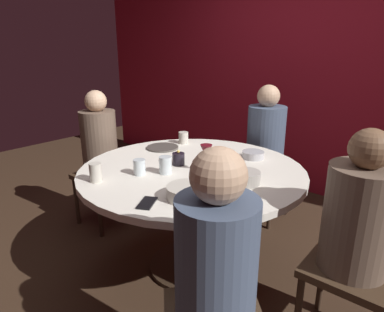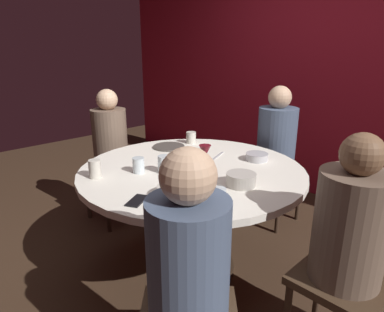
{
  "view_description": "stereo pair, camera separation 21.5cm",
  "coord_description": "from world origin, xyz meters",
  "px_view_note": "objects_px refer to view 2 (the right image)",
  "views": [
    {
      "loc": [
        1.31,
        -1.58,
        1.5
      ],
      "look_at": [
        0.0,
        0.0,
        0.83
      ],
      "focal_mm": 31.35,
      "sensor_mm": 36.0,
      "label": 1
    },
    {
      "loc": [
        1.47,
        -1.43,
        1.5
      ],
      "look_at": [
        0.0,
        0.0,
        0.83
      ],
      "focal_mm": 31.35,
      "sensor_mm": 36.0,
      "label": 2
    }
  ],
  "objects_px": {
    "bowl_salad_center": "(241,179)",
    "cup_by_left_diner": "(218,199)",
    "seated_diner_left": "(110,143)",
    "seated_diner_back": "(276,141)",
    "seated_diner_right": "(350,230)",
    "wine_glass": "(205,153)",
    "bowl_serving_large": "(257,157)",
    "cup_far_edge": "(95,169)",
    "cell_phone": "(137,201)",
    "cup_near_candle": "(191,138)",
    "bowl_small_white": "(178,192)",
    "cup_by_right_diner": "(139,165)",
    "dining_table": "(192,187)",
    "seated_diner_front_right": "(188,264)",
    "candle_holder": "(180,158)",
    "dinner_plate": "(169,147)",
    "cup_center_front": "(164,164)"
  },
  "relations": [
    {
      "from": "bowl_salad_center",
      "to": "cup_by_left_diner",
      "type": "bearing_deg",
      "value": -71.5
    },
    {
      "from": "seated_diner_left",
      "to": "seated_diner_back",
      "type": "height_order",
      "value": "seated_diner_back"
    },
    {
      "from": "seated_diner_right",
      "to": "wine_glass",
      "type": "height_order",
      "value": "seated_diner_right"
    },
    {
      "from": "bowl_serving_large",
      "to": "cup_far_edge",
      "type": "distance_m",
      "value": 1.08
    },
    {
      "from": "cell_phone",
      "to": "cup_near_candle",
      "type": "relative_size",
      "value": 1.5
    },
    {
      "from": "bowl_small_white",
      "to": "cup_by_right_diner",
      "type": "xyz_separation_m",
      "value": [
        -0.45,
        0.07,
        0.01
      ]
    },
    {
      "from": "dining_table",
      "to": "bowl_salad_center",
      "type": "height_order",
      "value": "bowl_salad_center"
    },
    {
      "from": "seated_diner_front_right",
      "to": "seated_diner_right",
      "type": "bearing_deg",
      "value": -69.35
    },
    {
      "from": "cell_phone",
      "to": "candle_holder",
      "type": "bearing_deg",
      "value": 88.7
    },
    {
      "from": "cell_phone",
      "to": "cup_far_edge",
      "type": "bearing_deg",
      "value": 150.14
    },
    {
      "from": "seated_diner_right",
      "to": "cell_phone",
      "type": "relative_size",
      "value": 8.35
    },
    {
      "from": "dining_table",
      "to": "candle_holder",
      "type": "distance_m",
      "value": 0.21
    },
    {
      "from": "seated_diner_front_right",
      "to": "seated_diner_left",
      "type": "bearing_deg",
      "value": 22.74
    },
    {
      "from": "seated_diner_back",
      "to": "dinner_plate",
      "type": "relative_size",
      "value": 4.92
    },
    {
      "from": "bowl_salad_center",
      "to": "cup_by_left_diner",
      "type": "height_order",
      "value": "cup_by_left_diner"
    },
    {
      "from": "cup_near_candle",
      "to": "cup_far_edge",
      "type": "bearing_deg",
      "value": -80.93
    },
    {
      "from": "bowl_small_white",
      "to": "cup_by_left_diner",
      "type": "distance_m",
      "value": 0.24
    },
    {
      "from": "seated_diner_right",
      "to": "cup_near_candle",
      "type": "distance_m",
      "value": 1.5
    },
    {
      "from": "candle_holder",
      "to": "bowl_serving_large",
      "type": "distance_m",
      "value": 0.54
    },
    {
      "from": "cup_far_edge",
      "to": "wine_glass",
      "type": "bearing_deg",
      "value": 53.86
    },
    {
      "from": "candle_holder",
      "to": "cup_near_candle",
      "type": "distance_m",
      "value": 0.53
    },
    {
      "from": "cup_by_right_diner",
      "to": "candle_holder",
      "type": "bearing_deg",
      "value": 78.05
    },
    {
      "from": "cup_by_right_diner",
      "to": "cup_center_front",
      "type": "relative_size",
      "value": 0.89
    },
    {
      "from": "bowl_salad_center",
      "to": "cup_center_front",
      "type": "distance_m",
      "value": 0.5
    },
    {
      "from": "seated_diner_right",
      "to": "bowl_serving_large",
      "type": "xyz_separation_m",
      "value": [
        -0.81,
        0.43,
        0.06
      ]
    },
    {
      "from": "bowl_salad_center",
      "to": "bowl_small_white",
      "type": "height_order",
      "value": "bowl_salad_center"
    },
    {
      "from": "bowl_salad_center",
      "to": "cup_center_front",
      "type": "bearing_deg",
      "value": -159.33
    },
    {
      "from": "bowl_salad_center",
      "to": "bowl_small_white",
      "type": "bearing_deg",
      "value": -109.05
    },
    {
      "from": "dining_table",
      "to": "seated_diner_front_right",
      "type": "relative_size",
      "value": 1.23
    },
    {
      "from": "candle_holder",
      "to": "cup_center_front",
      "type": "height_order",
      "value": "cup_center_front"
    },
    {
      "from": "dinner_plate",
      "to": "cup_by_right_diner",
      "type": "relative_size",
      "value": 2.55
    },
    {
      "from": "seated_diner_back",
      "to": "candle_holder",
      "type": "relative_size",
      "value": 11.87
    },
    {
      "from": "seated_diner_front_right",
      "to": "candle_holder",
      "type": "relative_size",
      "value": 11.63
    },
    {
      "from": "candle_holder",
      "to": "cup_center_front",
      "type": "distance_m",
      "value": 0.18
    },
    {
      "from": "bowl_serving_large",
      "to": "seated_diner_front_right",
      "type": "bearing_deg",
      "value": -66.3
    },
    {
      "from": "seated_diner_right",
      "to": "cup_far_edge",
      "type": "distance_m",
      "value": 1.41
    },
    {
      "from": "dining_table",
      "to": "seated_diner_left",
      "type": "relative_size",
      "value": 1.24
    },
    {
      "from": "dining_table",
      "to": "seated_diner_right",
      "type": "bearing_deg",
      "value": 0.0
    },
    {
      "from": "seated_diner_right",
      "to": "cup_center_front",
      "type": "relative_size",
      "value": 10.81
    },
    {
      "from": "dining_table",
      "to": "candle_holder",
      "type": "height_order",
      "value": "candle_holder"
    },
    {
      "from": "candle_holder",
      "to": "cup_by_left_diner",
      "type": "xyz_separation_m",
      "value": [
        0.62,
        -0.31,
        0.01
      ]
    },
    {
      "from": "bowl_serving_large",
      "to": "bowl_salad_center",
      "type": "relative_size",
      "value": 0.91
    },
    {
      "from": "wine_glass",
      "to": "cup_far_edge",
      "type": "height_order",
      "value": "wine_glass"
    },
    {
      "from": "seated_diner_right",
      "to": "bowl_small_white",
      "type": "relative_size",
      "value": 5.32
    },
    {
      "from": "cup_near_candle",
      "to": "seated_diner_front_right",
      "type": "bearing_deg",
      "value": -44.43
    },
    {
      "from": "seated_diner_left",
      "to": "cup_center_front",
      "type": "height_order",
      "value": "seated_diner_left"
    },
    {
      "from": "seated_diner_right",
      "to": "cell_phone",
      "type": "height_order",
      "value": "seated_diner_right"
    },
    {
      "from": "cup_far_edge",
      "to": "cup_by_left_diner",
      "type": "bearing_deg",
      "value": 15.52
    },
    {
      "from": "bowl_serving_large",
      "to": "cup_by_right_diner",
      "type": "xyz_separation_m",
      "value": [
        -0.37,
        -0.73,
        0.02
      ]
    },
    {
      "from": "seated_diner_left",
      "to": "seated_diner_front_right",
      "type": "xyz_separation_m",
      "value": [
        1.71,
        -0.7,
        0.01
      ]
    }
  ]
}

